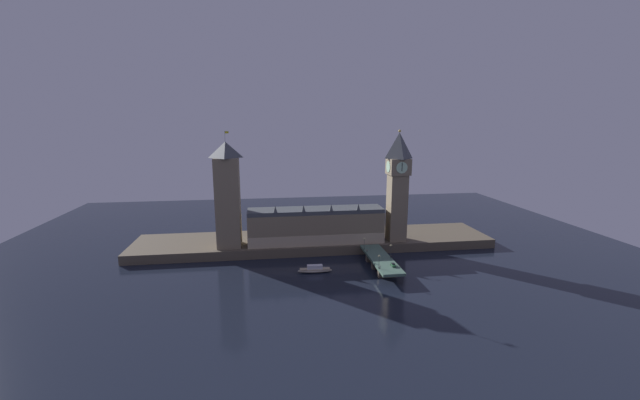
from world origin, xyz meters
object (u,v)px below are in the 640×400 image
(pedestrian_mid_walk, at_px, (391,257))
(street_lamp_far, at_px, (364,242))
(boat_upstream, at_px, (315,270))
(car_southbound_lead, at_px, (393,265))
(pedestrian_near_rail, at_px, (380,267))
(victoria_tower, at_px, (228,195))
(pedestrian_far_rail, at_px, (367,251))
(clock_tower, at_px, (398,183))
(street_lamp_near, at_px, (379,260))
(street_lamp_mid, at_px, (391,249))

(pedestrian_mid_walk, xyz_separation_m, street_lamp_far, (-10.38, 16.59, 3.39))
(pedestrian_mid_walk, xyz_separation_m, boat_upstream, (-40.53, 1.09, -5.36))
(car_southbound_lead, xyz_separation_m, pedestrian_near_rail, (-7.48, -2.49, 0.19))
(victoria_tower, xyz_separation_m, pedestrian_far_rail, (76.40, -23.47, -29.09))
(clock_tower, xyz_separation_m, street_lamp_far, (-24.22, -16.97, -30.66))
(car_southbound_lead, distance_m, street_lamp_near, 8.88)
(car_southbound_lead, height_order, boat_upstream, car_southbound_lead)
(pedestrian_near_rail, relative_size, street_lamp_mid, 0.24)
(pedestrian_far_rail, distance_m, street_lamp_mid, 14.71)
(street_lamp_near, height_order, boat_upstream, street_lamp_near)
(pedestrian_near_rail, relative_size, pedestrian_far_rail, 0.97)
(street_lamp_far, relative_size, boat_upstream, 0.38)
(victoria_tower, height_order, pedestrian_mid_walk, victoria_tower)
(pedestrian_mid_walk, distance_m, pedestrian_far_rail, 15.35)
(clock_tower, distance_m, pedestrian_mid_walk, 49.77)
(car_southbound_lead, xyz_separation_m, street_lamp_near, (-7.88, -1.89, 3.63))
(street_lamp_near, distance_m, street_lamp_far, 29.44)
(clock_tower, distance_m, pedestrian_near_rail, 62.74)
(pedestrian_mid_walk, height_order, boat_upstream, pedestrian_mid_walk)
(car_southbound_lead, relative_size, boat_upstream, 0.22)
(clock_tower, xyz_separation_m, pedestrian_far_rail, (-23.82, -21.88, -34.03))
(pedestrian_mid_walk, height_order, street_lamp_far, street_lamp_far)
(clock_tower, xyz_separation_m, victoria_tower, (-100.22, 1.59, -4.94))
(pedestrian_mid_walk, relative_size, street_lamp_near, 0.25)
(pedestrian_mid_walk, xyz_separation_m, street_lamp_near, (-10.38, -12.85, 3.44))
(pedestrian_far_rail, xyz_separation_m, street_lamp_far, (-0.40, 4.92, 3.37))
(street_lamp_near, height_order, street_lamp_far, street_lamp_near)
(pedestrian_near_rail, xyz_separation_m, boat_upstream, (-30.56, 14.53, -5.35))
(boat_upstream, bearing_deg, pedestrian_mid_walk, -1.54)
(street_lamp_far, bearing_deg, street_lamp_near, -90.00)
(clock_tower, bearing_deg, street_lamp_near, -117.56)
(pedestrian_mid_walk, bearing_deg, street_lamp_near, -128.92)
(clock_tower, xyz_separation_m, pedestrian_near_rail, (-23.82, -47.00, -34.06))
(clock_tower, xyz_separation_m, street_lamp_near, (-24.22, -46.41, -30.62))
(street_lamp_mid, height_order, street_lamp_far, street_lamp_mid)
(victoria_tower, height_order, boat_upstream, victoria_tower)
(pedestrian_far_rail, relative_size, street_lamp_near, 0.25)
(pedestrian_mid_walk, bearing_deg, car_southbound_lead, -102.82)
(clock_tower, height_order, boat_upstream, clock_tower)
(victoria_tower, bearing_deg, boat_upstream, -36.61)
(pedestrian_mid_walk, bearing_deg, clock_tower, 67.58)
(victoria_tower, height_order, car_southbound_lead, victoria_tower)
(victoria_tower, relative_size, car_southbound_lead, 16.52)
(car_southbound_lead, relative_size, pedestrian_near_rail, 2.34)
(clock_tower, bearing_deg, pedestrian_mid_walk, -112.42)
(street_lamp_mid, bearing_deg, street_lamp_far, 126.21)
(victoria_tower, xyz_separation_m, car_southbound_lead, (83.88, -46.10, -29.31))
(clock_tower, distance_m, boat_upstream, 74.59)
(victoria_tower, xyz_separation_m, pedestrian_near_rail, (76.40, -48.59, -29.12))
(clock_tower, height_order, street_lamp_near, clock_tower)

